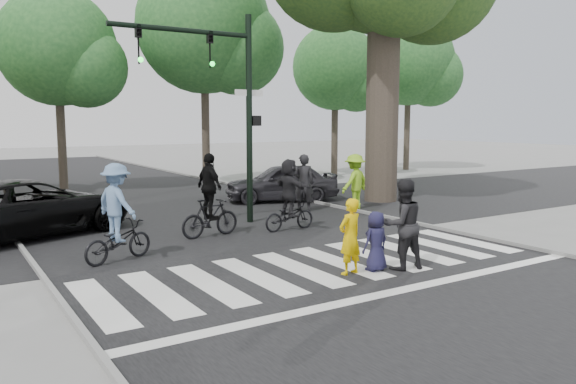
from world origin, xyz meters
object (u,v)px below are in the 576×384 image
at_px(cyclist_left, 117,219).
at_px(car_suv, 29,208).
at_px(cyclist_right, 289,199).
at_px(pedestrian_woman, 350,237).
at_px(pedestrian_adult, 402,224).
at_px(cyclist_mid, 210,203).
at_px(traffic_signal, 222,88).
at_px(pedestrian_child, 376,241).
at_px(car_grey, 281,182).

xyz_separation_m(cyclist_left, car_suv, (-1.20, 3.92, -0.16)).
bearing_deg(cyclist_right, car_suv, 153.92).
relative_size(cyclist_left, car_suv, 0.39).
bearing_deg(pedestrian_woman, pedestrian_adult, 157.86).
bearing_deg(pedestrian_adult, cyclist_left, -28.97).
bearing_deg(cyclist_mid, traffic_signal, 51.44).
xyz_separation_m(pedestrian_child, cyclist_mid, (-1.40, 4.83, 0.29)).
distance_m(traffic_signal, car_suv, 6.04).
relative_size(cyclist_mid, car_suv, 0.40).
xyz_separation_m(cyclist_right, car_grey, (2.78, 4.89, -0.17)).
distance_m(pedestrian_adult, cyclist_left, 5.99).
xyz_separation_m(pedestrian_adult, cyclist_left, (-4.68, 3.73, -0.01)).
distance_m(cyclist_right, car_suv, 6.84).
bearing_deg(cyclist_right, pedestrian_adult, -93.22).
relative_size(pedestrian_adult, cyclist_mid, 0.85).
bearing_deg(cyclist_right, pedestrian_woman, -107.74).
xyz_separation_m(cyclist_left, cyclist_mid, (2.74, 1.28, -0.02)).
bearing_deg(traffic_signal, pedestrian_woman, -92.28).
relative_size(traffic_signal, pedestrian_adult, 3.24).
distance_m(cyclist_left, cyclist_right, 5.03).
bearing_deg(cyclist_left, pedestrian_woman, -44.45).
bearing_deg(pedestrian_woman, pedestrian_child, 162.76).
xyz_separation_m(pedestrian_woman, cyclist_mid, (-0.80, 4.75, 0.14)).
height_order(pedestrian_adult, cyclist_mid, cyclist_mid).
distance_m(traffic_signal, pedestrian_adult, 7.04).
bearing_deg(pedestrian_woman, traffic_signal, -101.68).
bearing_deg(pedestrian_child, car_grey, -113.85).
xyz_separation_m(traffic_signal, cyclist_right, (1.16, -1.67, -3.02)).
relative_size(pedestrian_child, car_grey, 0.29).
relative_size(traffic_signal, car_grey, 1.44).
height_order(traffic_signal, pedestrian_adult, traffic_signal).
bearing_deg(pedestrian_adult, cyclist_mid, -59.19).
distance_m(pedestrian_adult, cyclist_mid, 5.37).
height_order(traffic_signal, cyclist_left, traffic_signal).
distance_m(pedestrian_child, cyclist_mid, 5.04).
relative_size(cyclist_right, car_grey, 0.47).
xyz_separation_m(pedestrian_woman, car_grey, (4.19, 9.28, -0.04)).
xyz_separation_m(traffic_signal, car_grey, (3.95, 3.22, -3.19)).
bearing_deg(pedestrian_adult, traffic_signal, -72.30).
bearing_deg(car_grey, pedestrian_child, -1.57).
distance_m(cyclist_left, car_suv, 4.11).
bearing_deg(car_suv, traffic_signal, -126.16).
relative_size(pedestrian_adult, cyclist_left, 0.88).
height_order(cyclist_left, cyclist_mid, cyclist_mid).
relative_size(traffic_signal, pedestrian_child, 4.95).
height_order(pedestrian_woman, cyclist_left, cyclist_left).
bearing_deg(cyclist_right, traffic_signal, 124.83).
bearing_deg(traffic_signal, pedestrian_child, -86.66).
relative_size(cyclist_left, cyclist_right, 1.07).
distance_m(cyclist_mid, car_suv, 4.75).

